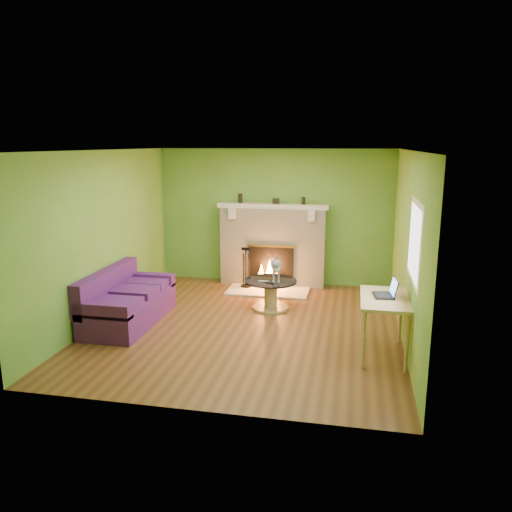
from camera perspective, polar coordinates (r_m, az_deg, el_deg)
The scene contains 22 objects.
floor at distance 7.62m, azimuth -1.01°, elevation -7.97°, with size 5.00×5.00×0.00m, color #542F18.
ceiling at distance 7.12m, azimuth -1.09°, elevation 11.99°, with size 5.00×5.00×0.00m, color white.
wall_back at distance 9.68m, azimuth 2.12°, elevation 4.47°, with size 5.00×5.00×0.00m, color #52802A.
wall_front at distance 4.92m, azimuth -7.29°, elevation -3.87°, with size 5.00×5.00×0.00m, color #52802A.
wall_left at distance 8.04m, azimuth -16.93°, elevation 2.21°, with size 5.00×5.00×0.00m, color #52802A.
wall_right at distance 7.13m, azimuth 16.90°, elevation 0.92°, with size 5.00×5.00×0.00m, color #52802A.
window_frame at distance 6.21m, azimuth 17.71°, elevation 1.50°, with size 1.20×1.20×0.00m, color silver.
window_pane at distance 6.21m, azimuth 17.64°, elevation 1.51°, with size 1.06×1.06×0.00m, color white.
fireplace at distance 9.59m, azimuth 1.92°, elevation 1.19°, with size 2.10×0.46×1.58m.
hearth at distance 9.29m, azimuth 1.36°, elevation -4.02°, with size 1.50×0.75×0.03m, color beige.
mantel at distance 9.45m, azimuth 1.93°, elevation 5.74°, with size 2.10×0.28×0.08m, color beige.
sofa at distance 7.93m, azimuth -14.64°, elevation -5.14°, with size 0.86×1.81×0.81m.
coffee_table at distance 8.31m, azimuth 1.69°, elevation -4.14°, with size 0.86×0.86×0.49m.
desk at distance 6.60m, azimuth 14.50°, elevation -5.40°, with size 0.61×1.06×0.78m.
cat at distance 8.23m, azimuth 2.32°, elevation -1.36°, with size 0.23×0.64×0.40m, color slate, non-canonical shape.
remote_silver at distance 8.15m, azimuth 0.86°, elevation -2.89°, with size 0.17×0.04×0.02m, color gray.
remote_black at distance 8.07m, azimuth 1.63°, elevation -3.06°, with size 0.16×0.04×0.02m, color black.
laptop at distance 6.59m, azimuth 14.41°, elevation -3.46°, with size 0.28×0.32×0.24m, color black, non-canonical shape.
fire_tools at distance 9.41m, azimuth -1.17°, elevation -1.28°, with size 0.20×0.20×0.76m, color black, non-canonical shape.
mantel_vase_left at distance 9.59m, azimuth -1.81°, elevation 6.62°, with size 0.08×0.08×0.18m, color black.
mantel_vase_right at distance 9.39m, azimuth 5.45°, elevation 6.32°, with size 0.07×0.07×0.14m, color black.
mantel_box at distance 9.46m, azimuth 2.29°, elevation 6.29°, with size 0.12×0.08×0.10m, color black.
Camera 1 is at (1.53, -6.96, 2.70)m, focal length 35.00 mm.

